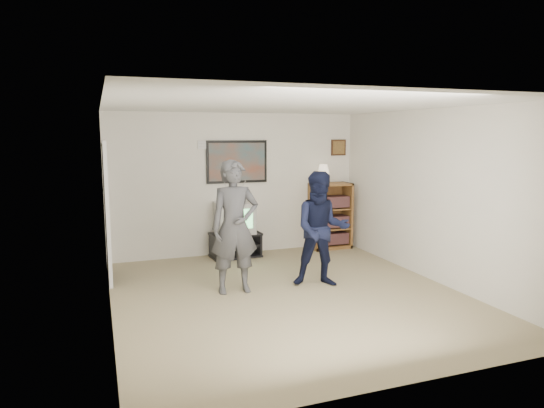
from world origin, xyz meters
TOP-DOWN VIEW (x-y plane):
  - room_shell at (0.00, 0.35)m, footprint 4.51×5.00m
  - media_stand at (-0.11, 2.23)m, footprint 0.89×0.53m
  - crt_television at (-0.13, 2.23)m, footprint 0.64×0.54m
  - bookshelf at (1.75, 2.28)m, footprint 0.75×0.43m
  - table_lamp at (1.60, 2.31)m, footprint 0.22×0.22m
  - person_tall at (-0.63, 0.41)m, footprint 0.67×0.45m
  - person_short at (0.59, 0.26)m, footprint 0.95×0.85m
  - controller_left at (-0.64, 0.59)m, footprint 0.05×0.13m
  - controller_right at (0.65, 0.47)m, footprint 0.05×0.12m
  - poster at (0.00, 2.48)m, footprint 1.10×0.03m
  - air_vent at (-0.55, 2.48)m, footprint 0.28×0.02m
  - small_picture at (2.00, 2.48)m, footprint 0.30×0.03m
  - doorway at (-2.23, 1.60)m, footprint 0.03×0.85m

SIDE VIEW (x-z plane):
  - media_stand at x=-0.11m, z-range 0.00..0.43m
  - bookshelf at x=1.75m, z-range 0.00..1.23m
  - crt_television at x=-0.13m, z-range 0.43..0.96m
  - person_short at x=0.59m, z-range 0.00..1.63m
  - person_tall at x=-0.63m, z-range 0.00..1.80m
  - doorway at x=-2.23m, z-range 0.00..2.00m
  - controller_right at x=0.65m, z-range 1.07..1.11m
  - controller_left at x=-0.64m, z-range 1.08..1.12m
  - room_shell at x=0.00m, z-range 0.00..2.50m
  - table_lamp at x=1.60m, z-range 1.23..1.58m
  - poster at x=0.00m, z-range 1.27..2.02m
  - small_picture at x=2.00m, z-range 1.73..2.03m
  - air_vent at x=-0.55m, z-range 1.88..2.02m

